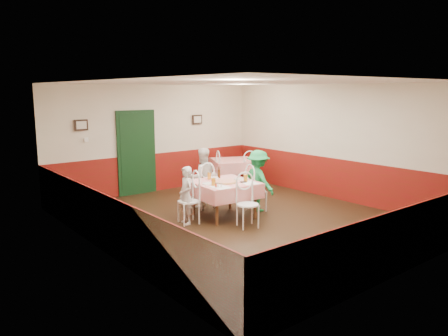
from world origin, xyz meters
TOP-DOWN VIEW (x-y plane):
  - floor at (0.00, 0.00)m, footprint 7.00×7.00m
  - ceiling at (0.00, 0.00)m, footprint 7.00×7.00m
  - back_wall at (0.00, 3.50)m, footprint 6.00×0.10m
  - front_wall at (0.00, -3.50)m, footprint 6.00×0.10m
  - left_wall at (-3.00, 0.00)m, footprint 0.10×7.00m
  - right_wall at (3.00, 0.00)m, footprint 0.10×7.00m
  - wainscot_back at (0.00, 3.48)m, footprint 6.00×0.03m
  - wainscot_front at (0.00, -3.48)m, footprint 6.00×0.03m
  - wainscot_left at (-2.98, 0.00)m, footprint 0.03×7.00m
  - wainscot_right at (2.98, 0.00)m, footprint 0.03×7.00m
  - door at (-0.60, 3.45)m, footprint 0.96×0.06m
  - picture_left at (-2.00, 3.45)m, footprint 0.32×0.03m
  - picture_right at (1.30, 3.45)m, footprint 0.32×0.03m
  - thermostat at (-1.90, 3.45)m, footprint 0.10×0.03m
  - main_table at (-0.16, 0.42)m, footprint 1.33×1.33m
  - second_table at (1.89, 2.57)m, footprint 1.48×1.48m
  - chair_left at (-1.01, 0.50)m, footprint 0.50×0.50m
  - chair_right at (0.69, 0.33)m, footprint 0.48×0.48m
  - chair_far at (-0.08, 1.26)m, footprint 0.45×0.45m
  - chair_near at (-0.24, -0.43)m, footprint 0.53×0.53m
  - chair_second_a at (1.14, 2.57)m, footprint 0.56×0.56m
  - chair_second_b at (1.89, 1.82)m, footprint 0.56×0.56m
  - pizza at (-0.19, 0.34)m, footprint 0.53×0.53m
  - plate_left at (-0.56, 0.43)m, footprint 0.27×0.27m
  - plate_right at (0.26, 0.40)m, footprint 0.27×0.27m
  - plate_far at (-0.12, 0.84)m, footprint 0.27×0.27m
  - glass_a at (-0.57, 0.23)m, footprint 0.09×0.09m
  - glass_b at (0.19, 0.13)m, footprint 0.09×0.09m
  - glass_c at (-0.25, 0.81)m, footprint 0.09×0.09m
  - beer_bottle at (0.00, 0.79)m, footprint 0.07×0.07m
  - shaker_a at (-0.59, 0.07)m, footprint 0.04×0.04m
  - shaker_b at (-0.55, 0.01)m, footprint 0.04×0.04m
  - shaker_c at (-0.64, 0.07)m, footprint 0.04×0.04m
  - menu_left at (-0.55, 0.04)m, footprint 0.32×0.41m
  - menu_right at (0.18, -0.00)m, footprint 0.41×0.47m
  - wallet at (0.10, 0.09)m, footprint 0.12×0.10m
  - diner_left at (-1.06, 0.50)m, footprint 0.35×0.47m
  - diner_far at (-0.07, 1.31)m, footprint 0.80×0.71m
  - diner_right at (0.74, 0.33)m, footprint 0.52×0.88m

SIDE VIEW (x-z plane):
  - floor at x=0.00m, z-range 0.00..0.00m
  - main_table at x=-0.16m, z-range -0.01..0.76m
  - second_table at x=1.89m, z-range -0.01..0.76m
  - chair_left at x=-1.01m, z-range 0.00..0.90m
  - chair_right at x=0.69m, z-range 0.00..0.90m
  - chair_far at x=-0.08m, z-range 0.00..0.90m
  - chair_near at x=-0.24m, z-range 0.00..0.90m
  - chair_second_a at x=1.14m, z-range 0.00..0.90m
  - chair_second_b at x=1.89m, z-range 0.00..0.90m
  - wainscot_back at x=0.00m, z-range 0.00..1.00m
  - wainscot_front at x=0.00m, z-range 0.00..1.00m
  - wainscot_left at x=-2.98m, z-range 0.00..1.00m
  - wainscot_right at x=2.98m, z-range 0.00..1.00m
  - diner_left at x=-1.06m, z-range 0.00..1.16m
  - diner_right at x=0.74m, z-range 0.00..1.36m
  - diner_far at x=-0.07m, z-range 0.00..1.38m
  - menu_left at x=-0.55m, z-range 0.76..0.76m
  - menu_right at x=0.18m, z-range 0.76..0.76m
  - plate_left at x=-0.56m, z-range 0.76..0.77m
  - plate_right at x=0.26m, z-range 0.76..0.77m
  - plate_far at x=-0.12m, z-range 0.76..0.77m
  - wallet at x=0.10m, z-range 0.76..0.78m
  - pizza at x=-0.19m, z-range 0.76..0.79m
  - shaker_a at x=-0.59m, z-range 0.76..0.85m
  - shaker_b at x=-0.55m, z-range 0.76..0.85m
  - shaker_c at x=-0.64m, z-range 0.76..0.85m
  - glass_c at x=-0.25m, z-range 0.76..0.90m
  - glass_b at x=0.19m, z-range 0.76..0.91m
  - glass_a at x=-0.57m, z-range 0.76..0.92m
  - beer_bottle at x=0.00m, z-range 0.76..0.98m
  - door at x=-0.60m, z-range 0.00..2.10m
  - back_wall at x=0.00m, z-range 0.00..2.80m
  - front_wall at x=0.00m, z-range 0.00..2.80m
  - left_wall at x=-3.00m, z-range 0.00..2.80m
  - right_wall at x=3.00m, z-range 0.00..2.80m
  - thermostat at x=-1.90m, z-range 1.45..1.55m
  - picture_left at x=-2.00m, z-range 1.72..1.98m
  - picture_right at x=1.30m, z-range 1.72..1.98m
  - ceiling at x=0.00m, z-range 2.80..2.80m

